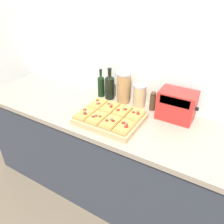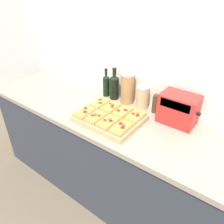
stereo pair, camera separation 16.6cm
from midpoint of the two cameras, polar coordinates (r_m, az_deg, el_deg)
ground_plane at (r=2.17m, az=-1.48°, el=-25.81°), size 12.00×12.00×0.00m
wall_back at (r=1.85m, az=11.39°, el=12.59°), size 6.00×0.06×2.50m
kitchen_counter at (r=1.99m, az=4.20°, el=-12.43°), size 2.63×0.67×0.90m
cutting_board at (r=1.66m, az=2.24°, el=-1.74°), size 0.47×0.38×0.04m
pizza_slice_back_left at (r=1.79m, az=-0.53°, el=2.25°), size 0.10×0.17×0.05m
pizza_slice_back_midleft at (r=1.73m, az=2.47°, el=1.18°), size 0.10×0.17×0.06m
pizza_slice_back_midright at (r=1.68m, az=5.63°, el=-0.01°), size 0.10×0.17×0.05m
pizza_slice_back_right at (r=1.64m, az=9.00°, el=-1.23°), size 0.10×0.17×0.05m
pizza_slice_front_left at (r=1.67m, az=-4.31°, el=-0.14°), size 0.10×0.17×0.05m
pizza_slice_front_midleft at (r=1.61m, az=-1.26°, el=-1.39°), size 0.10×0.17×0.06m
pizza_slice_front_midright at (r=1.55m, az=2.06°, el=-2.75°), size 0.10×0.17×0.05m
pizza_slice_front_right at (r=1.50m, az=5.61°, el=-4.20°), size 0.10×0.17×0.05m
olive_oil_bottle at (r=2.00m, az=0.86°, el=7.03°), size 0.06×0.06×0.26m
wine_bottle at (r=1.95m, az=3.06°, el=6.64°), size 0.08×0.08×0.29m
grain_jar_tall at (r=1.87m, az=6.59°, el=6.10°), size 0.12×0.12×0.27m
grain_jar_short at (r=1.83m, az=10.60°, el=3.74°), size 0.11×0.11×0.20m
pepper_mill at (r=1.79m, az=13.87°, el=2.15°), size 0.05×0.05×0.17m
toaster_oven at (r=1.69m, az=19.67°, el=0.67°), size 0.29×0.18×0.23m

